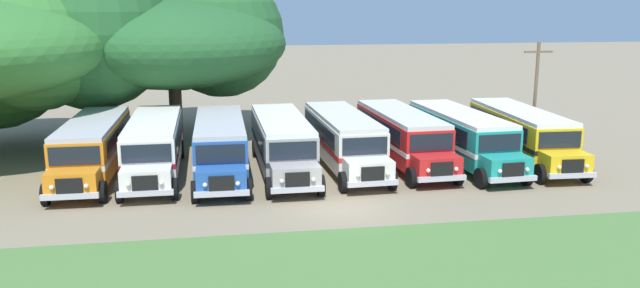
{
  "coord_description": "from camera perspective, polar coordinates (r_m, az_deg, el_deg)",
  "views": [
    {
      "loc": [
        -5.25,
        -25.66,
        8.65
      ],
      "look_at": [
        0.0,
        5.67,
        1.6
      ],
      "focal_mm": 35.53,
      "sensor_mm": 36.0,
      "label": 1
    }
  ],
  "objects": [
    {
      "name": "parked_bus_slot_6",
      "position": [
        35.79,
        12.61,
        0.81
      ],
      "size": [
        3.15,
        10.9,
        2.82
      ],
      "rotation": [
        0.0,
        0.0,
        -1.52
      ],
      "color": "teal",
      "rests_on": "ground_plane"
    },
    {
      "name": "broad_shade_tree",
      "position": [
        42.72,
        -14.07,
        9.31
      ],
      "size": [
        16.76,
        14.39,
        11.73
      ],
      "color": "brown",
      "rests_on": "ground_plane"
    },
    {
      "name": "utility_pole",
      "position": [
        41.05,
        18.84,
        4.56
      ],
      "size": [
        1.8,
        0.2,
        6.42
      ],
      "color": "brown",
      "rests_on": "ground_plane"
    },
    {
      "name": "parked_bus_slot_3",
      "position": [
        33.36,
        -3.43,
        0.26
      ],
      "size": [
        2.78,
        10.85,
        2.82
      ],
      "rotation": [
        0.0,
        0.0,
        -1.56
      ],
      "color": "#9E9993",
      "rests_on": "ground_plane"
    },
    {
      "name": "parked_bus_slot_4",
      "position": [
        34.26,
        2.13,
        0.6
      ],
      "size": [
        2.99,
        10.88,
        2.82
      ],
      "rotation": [
        0.0,
        0.0,
        -1.54
      ],
      "color": "silver",
      "rests_on": "ground_plane"
    },
    {
      "name": "parked_bus_slot_1",
      "position": [
        33.86,
        -14.7,
        0.05
      ],
      "size": [
        2.78,
        10.85,
        2.82
      ],
      "rotation": [
        0.0,
        0.0,
        -1.56
      ],
      "color": "silver",
      "rests_on": "ground_plane"
    },
    {
      "name": "parked_bus_slot_0",
      "position": [
        34.36,
        -19.76,
        -0.11
      ],
      "size": [
        2.72,
        10.85,
        2.82
      ],
      "rotation": [
        0.0,
        0.0,
        -1.58
      ],
      "color": "orange",
      "rests_on": "ground_plane"
    },
    {
      "name": "parked_bus_slot_5",
      "position": [
        35.34,
        7.39,
        0.87
      ],
      "size": [
        3.07,
        10.89,
        2.82
      ],
      "rotation": [
        0.0,
        0.0,
        -1.53
      ],
      "color": "red",
      "rests_on": "ground_plane"
    },
    {
      "name": "parked_bus_slot_7",
      "position": [
        37.43,
        17.69,
        1.03
      ],
      "size": [
        3.04,
        10.89,
        2.82
      ],
      "rotation": [
        0.0,
        0.0,
        -1.61
      ],
      "color": "yellow",
      "rests_on": "ground_plane"
    },
    {
      "name": "ground_plane",
      "position": [
        27.58,
        1.96,
        -5.77
      ],
      "size": [
        220.0,
        220.0,
        0.0
      ],
      "primitive_type": "plane",
      "color": "#84755B"
    },
    {
      "name": "parked_bus_slot_2",
      "position": [
        33.13,
        -8.98,
        0.04
      ],
      "size": [
        2.74,
        10.85,
        2.82
      ],
      "rotation": [
        0.0,
        0.0,
        -1.58
      ],
      "color": "#23519E",
      "rests_on": "ground_plane"
    },
    {
      "name": "foreground_grass_strip",
      "position": [
        20.9,
        6.05,
        -12.0
      ],
      "size": [
        80.0,
        9.62,
        0.01
      ],
      "primitive_type": "cube",
      "color": "#4C7538",
      "rests_on": "ground_plane"
    }
  ]
}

